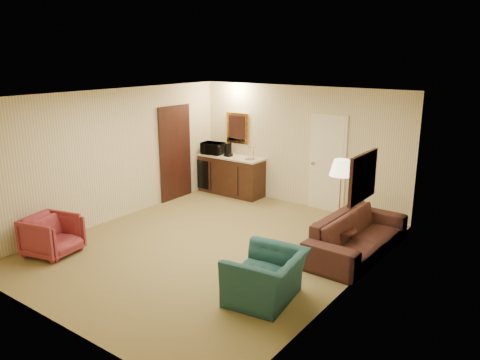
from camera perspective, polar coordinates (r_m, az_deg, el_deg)
The scene contains 12 objects.
ground at distance 8.24m, azimuth -3.36°, elevation -8.08°, with size 6.00×6.00×0.00m, color olive.
room_walls at distance 8.38m, azimuth -0.71°, elevation 4.63°, with size 5.02×6.01×2.61m.
wetbar_cabinet at distance 11.09m, azimuth -1.07°, elevation 0.60°, with size 1.64×0.58×0.92m, color #341D10.
sofa at distance 8.02m, azimuth 14.23°, elevation -5.75°, with size 2.30×0.67×0.90m, color black.
teal_armchair at distance 6.40m, azimuth 3.18°, elevation -10.79°, with size 1.04×0.67×0.91m, color #1D464A.
rose_chair_near at distance 8.39m, azimuth -22.14°, elevation -6.07°, with size 0.73×0.68×0.75m, color #9C333D.
rose_chair_far at distance 8.39m, azimuth -21.48°, elevation -6.20°, with size 0.67×0.63×0.69m, color #9C333D.
coffee_table at distance 8.06m, azimuth 11.29°, elevation -7.19°, with size 0.78×0.53×0.45m, color black.
floor_lamp at distance 8.26m, azimuth 12.03°, elevation -2.68°, with size 0.41×0.41×1.53m, color #B47E3C.
waste_bin at distance 10.69m, azimuth 1.23°, elevation -1.72°, with size 0.23×0.23×0.29m, color black.
microwave at distance 11.20m, azimuth -3.35°, elevation 4.05°, with size 0.51×0.28×0.35m, color black.
coffee_maker at distance 10.94m, azimuth -1.44°, elevation 3.72°, with size 0.17×0.17×0.32m, color black.
Camera 1 is at (4.84, -5.82, 3.25)m, focal length 35.00 mm.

